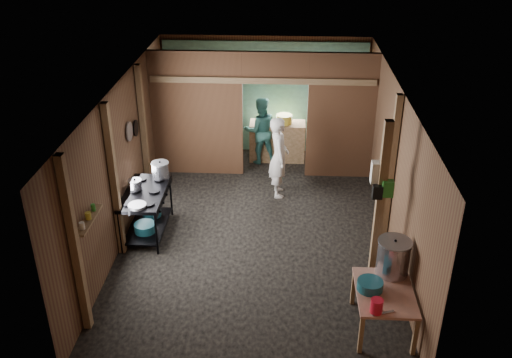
# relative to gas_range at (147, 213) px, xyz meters

# --- Properties ---
(floor) EXTENTS (4.50, 7.00, 0.00)m
(floor) POSITION_rel_gas_range_xyz_m (1.88, 0.22, -0.41)
(floor) COLOR black
(floor) RESTS_ON ground
(ceiling) EXTENTS (4.50, 7.00, 0.00)m
(ceiling) POSITION_rel_gas_range_xyz_m (1.88, 0.22, 2.19)
(ceiling) COLOR #282521
(ceiling) RESTS_ON ground
(wall_back) EXTENTS (4.50, 0.00, 2.60)m
(wall_back) POSITION_rel_gas_range_xyz_m (1.88, 3.72, 0.89)
(wall_back) COLOR brown
(wall_back) RESTS_ON ground
(wall_front) EXTENTS (4.50, 0.00, 2.60)m
(wall_front) POSITION_rel_gas_range_xyz_m (1.88, -3.28, 0.89)
(wall_front) COLOR brown
(wall_front) RESTS_ON ground
(wall_left) EXTENTS (0.00, 7.00, 2.60)m
(wall_left) POSITION_rel_gas_range_xyz_m (-0.37, 0.22, 0.89)
(wall_left) COLOR brown
(wall_left) RESTS_ON ground
(wall_right) EXTENTS (0.00, 7.00, 2.60)m
(wall_right) POSITION_rel_gas_range_xyz_m (4.13, 0.22, 0.89)
(wall_right) COLOR brown
(wall_right) RESTS_ON ground
(partition_left) EXTENTS (1.85, 0.10, 2.60)m
(partition_left) POSITION_rel_gas_range_xyz_m (0.55, 2.42, 0.89)
(partition_left) COLOR brown
(partition_left) RESTS_ON floor
(partition_right) EXTENTS (1.35, 0.10, 2.60)m
(partition_right) POSITION_rel_gas_range_xyz_m (3.46, 2.42, 0.89)
(partition_right) COLOR brown
(partition_right) RESTS_ON floor
(partition_header) EXTENTS (1.30, 0.10, 0.60)m
(partition_header) POSITION_rel_gas_range_xyz_m (2.13, 2.42, 1.89)
(partition_header) COLOR brown
(partition_header) RESTS_ON wall_back
(turquoise_panel) EXTENTS (4.40, 0.06, 2.50)m
(turquoise_panel) POSITION_rel_gas_range_xyz_m (1.88, 3.66, 0.84)
(turquoise_panel) COLOR #6DC1B8
(turquoise_panel) RESTS_ON wall_back
(back_counter) EXTENTS (1.20, 0.50, 0.85)m
(back_counter) POSITION_rel_gas_range_xyz_m (2.18, 3.17, 0.02)
(back_counter) COLOR #A27A5B
(back_counter) RESTS_ON floor
(wall_clock) EXTENTS (0.20, 0.03, 0.20)m
(wall_clock) POSITION_rel_gas_range_xyz_m (2.13, 3.62, 1.49)
(wall_clock) COLOR white
(wall_clock) RESTS_ON wall_back
(post_left_a) EXTENTS (0.10, 0.12, 2.60)m
(post_left_a) POSITION_rel_gas_range_xyz_m (-0.30, -2.38, 0.89)
(post_left_a) COLOR #A27A5B
(post_left_a) RESTS_ON floor
(post_left_b) EXTENTS (0.10, 0.12, 2.60)m
(post_left_b) POSITION_rel_gas_range_xyz_m (-0.30, -0.58, 0.89)
(post_left_b) COLOR #A27A5B
(post_left_b) RESTS_ON floor
(post_left_c) EXTENTS (0.10, 0.12, 2.60)m
(post_left_c) POSITION_rel_gas_range_xyz_m (-0.30, 1.42, 0.89)
(post_left_c) COLOR #A27A5B
(post_left_c) RESTS_ON floor
(post_right) EXTENTS (0.10, 0.12, 2.60)m
(post_right) POSITION_rel_gas_range_xyz_m (4.06, 0.02, 0.89)
(post_right) COLOR #A27A5B
(post_right) RESTS_ON floor
(post_free) EXTENTS (0.12, 0.12, 2.60)m
(post_free) POSITION_rel_gas_range_xyz_m (3.73, -1.08, 0.89)
(post_free) COLOR #A27A5B
(post_free) RESTS_ON floor
(cross_beam) EXTENTS (4.40, 0.12, 0.12)m
(cross_beam) POSITION_rel_gas_range_xyz_m (1.88, 2.37, 1.64)
(cross_beam) COLOR #A27A5B
(cross_beam) RESTS_ON wall_left
(pan_lid_big) EXTENTS (0.03, 0.34, 0.34)m
(pan_lid_big) POSITION_rel_gas_range_xyz_m (-0.33, 0.62, 1.24)
(pan_lid_big) COLOR gray
(pan_lid_big) RESTS_ON wall_left
(pan_lid_small) EXTENTS (0.03, 0.30, 0.30)m
(pan_lid_small) POSITION_rel_gas_range_xyz_m (-0.33, 1.02, 1.14)
(pan_lid_small) COLOR black
(pan_lid_small) RESTS_ON wall_left
(wall_shelf) EXTENTS (0.14, 0.80, 0.03)m
(wall_shelf) POSITION_rel_gas_range_xyz_m (-0.27, -1.88, 0.99)
(wall_shelf) COLOR #A27A5B
(wall_shelf) RESTS_ON wall_left
(jar_white) EXTENTS (0.07, 0.07, 0.10)m
(jar_white) POSITION_rel_gas_range_xyz_m (-0.27, -2.13, 1.06)
(jar_white) COLOR white
(jar_white) RESTS_ON wall_shelf
(jar_yellow) EXTENTS (0.08, 0.08, 0.10)m
(jar_yellow) POSITION_rel_gas_range_xyz_m (-0.27, -1.88, 1.06)
(jar_yellow) COLOR gold
(jar_yellow) RESTS_ON wall_shelf
(jar_green) EXTENTS (0.06, 0.06, 0.10)m
(jar_green) POSITION_rel_gas_range_xyz_m (-0.27, -1.66, 1.06)
(jar_green) COLOR #2B8D2D
(jar_green) RESTS_ON wall_shelf
(bag_white) EXTENTS (0.22, 0.15, 0.32)m
(bag_white) POSITION_rel_gas_range_xyz_m (3.68, -1.00, 1.37)
(bag_white) COLOR white
(bag_white) RESTS_ON post_free
(bag_green) EXTENTS (0.16, 0.12, 0.24)m
(bag_green) POSITION_rel_gas_range_xyz_m (3.80, -1.14, 1.19)
(bag_green) COLOR #2B8D2D
(bag_green) RESTS_ON post_free
(bag_black) EXTENTS (0.14, 0.10, 0.20)m
(bag_black) POSITION_rel_gas_range_xyz_m (3.66, -1.16, 1.14)
(bag_black) COLOR black
(bag_black) RESTS_ON post_free
(gas_range) EXTENTS (0.71, 1.38, 0.81)m
(gas_range) POSITION_rel_gas_range_xyz_m (0.00, 0.00, 0.00)
(gas_range) COLOR black
(gas_range) RESTS_ON floor
(prep_table) EXTENTS (0.76, 1.04, 0.62)m
(prep_table) POSITION_rel_gas_range_xyz_m (3.71, -2.20, -0.10)
(prep_table) COLOR tan
(prep_table) RESTS_ON floor
(stove_pot_large) EXTENTS (0.39, 0.39, 0.32)m
(stove_pot_large) POSITION_rel_gas_range_xyz_m (0.17, 0.53, 0.55)
(stove_pot_large) COLOR #AAABB8
(stove_pot_large) RESTS_ON gas_range
(stove_pot_med) EXTENTS (0.25, 0.25, 0.21)m
(stove_pot_med) POSITION_rel_gas_range_xyz_m (-0.17, 0.06, 0.49)
(stove_pot_med) COLOR #AAABB8
(stove_pot_med) RESTS_ON gas_range
(frying_pan) EXTENTS (0.42, 0.58, 0.07)m
(frying_pan) POSITION_rel_gas_range_xyz_m (0.00, -0.51, 0.43)
(frying_pan) COLOR gray
(frying_pan) RESTS_ON gas_range
(blue_tub_front) EXTENTS (0.36, 0.36, 0.15)m
(blue_tub_front) POSITION_rel_gas_range_xyz_m (0.00, -0.21, -0.17)
(blue_tub_front) COLOR #184F5C
(blue_tub_front) RESTS_ON gas_range
(blue_tub_back) EXTENTS (0.33, 0.33, 0.13)m
(blue_tub_back) POSITION_rel_gas_range_xyz_m (0.00, 0.32, -0.18)
(blue_tub_back) COLOR #184F5C
(blue_tub_back) RESTS_ON gas_range
(stock_pot) EXTENTS (0.61, 0.61, 0.54)m
(stock_pot) POSITION_rel_gas_range_xyz_m (3.86, -1.78, 0.46)
(stock_pot) COLOR #AAABB8
(stock_pot) RESTS_ON prep_table
(wash_basin) EXTENTS (0.35, 0.35, 0.13)m
(wash_basin) POSITION_rel_gas_range_xyz_m (3.51, -2.16, 0.27)
(wash_basin) COLOR #184F5C
(wash_basin) RESTS_ON prep_table
(pink_bucket) EXTENTS (0.20, 0.20, 0.19)m
(pink_bucket) POSITION_rel_gas_range_xyz_m (3.53, -2.62, 0.30)
(pink_bucket) COLOR red
(pink_bucket) RESTS_ON prep_table
(knife) EXTENTS (0.30, 0.13, 0.01)m
(knife) POSITION_rel_gas_range_xyz_m (3.62, -2.64, 0.21)
(knife) COLOR #AAABB8
(knife) RESTS_ON prep_table
(yellow_tub) EXTENTS (0.34, 0.34, 0.19)m
(yellow_tub) POSITION_rel_gas_range_xyz_m (2.32, 3.17, 0.54)
(yellow_tub) COLOR gold
(yellow_tub) RESTS_ON back_counter
(red_cup) EXTENTS (0.12, 0.12, 0.14)m
(red_cup) POSITION_rel_gas_range_xyz_m (1.90, 3.17, 0.51)
(red_cup) COLOR #C74C21
(red_cup) RESTS_ON back_counter
(cook) EXTENTS (0.44, 0.62, 1.60)m
(cook) POSITION_rel_gas_range_xyz_m (2.24, 1.54, 0.39)
(cook) COLOR white
(cook) RESTS_ON floor
(worker_back) EXTENTS (0.82, 0.70, 1.47)m
(worker_back) POSITION_rel_gas_range_xyz_m (1.82, 3.01, 0.33)
(worker_back) COLOR teal
(worker_back) RESTS_ON floor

